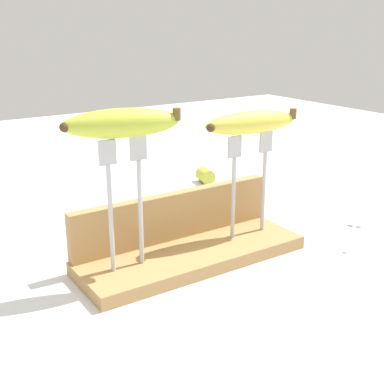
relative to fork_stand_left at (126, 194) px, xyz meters
The scene contains 9 objects.
ground_plane 0.19m from the fork_stand_left, ahead, with size 3.00×3.00×0.00m, color silver.
wooden_board 0.18m from the fork_stand_left, ahead, with size 0.39×0.13×0.02m, color #A87F4C.
board_backstop 0.16m from the fork_stand_left, 27.19° to the left, with size 0.38×0.02×0.08m, color #A87F4C.
fork_stand_left is the anchor object (origin of this frame).
fork_stand_right 0.24m from the fork_stand_left, ahead, with size 0.09×0.01×0.18m.
banana_raised_left 0.10m from the fork_stand_left, 165.79° to the left, with size 0.18×0.08×0.04m.
banana_raised_right 0.25m from the fork_stand_left, ahead, with size 0.18×0.06×0.04m.
fork_fallen_far 0.47m from the fork_stand_left, ahead, with size 0.15×0.10×0.01m.
banana_chunk_near 0.55m from the fork_stand_left, 42.40° to the left, with size 0.04×0.05×0.04m.
Camera 1 is at (-0.43, -0.65, 0.38)m, focal length 48.09 mm.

